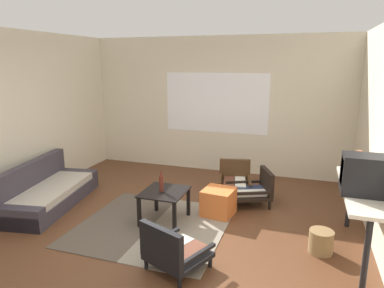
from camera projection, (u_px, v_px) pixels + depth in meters
The scene contains 15 objects.
ground_plane at pixel (155, 237), 4.44m from camera, with size 7.80×7.80×0.00m, color #56331E.
far_wall_with_window at pixel (217, 105), 6.95m from camera, with size 5.60×0.13×2.70m.
side_wall_left at pixel (1, 119), 5.23m from camera, with size 0.12×6.60×2.70m, color beige.
area_rug at pixel (152, 225), 4.75m from camera, with size 1.96×1.90×0.01m.
couch at pixel (46, 192), 5.41m from camera, with size 1.07×1.95×0.68m.
coffee_table at pixel (164, 197), 4.80m from camera, with size 0.59×0.64×0.45m.
armchair_by_window at pixel (235, 179), 5.84m from camera, with size 0.64×0.68×0.56m.
armchair_striped_foreground at pixel (173, 251), 3.67m from camera, with size 0.76×0.76×0.57m.
armchair_corner at pixel (254, 189), 5.43m from camera, with size 0.80×0.75×0.56m.
ottoman_orange at pixel (219, 202), 5.06m from camera, with size 0.43×0.43×0.39m, color #D1662D.
console_shelf at pixel (360, 196), 3.89m from camera, with size 0.39×1.61×0.82m.
crt_television at pixel (365, 175), 3.64m from camera, with size 0.47×0.33×0.42m.
clay_vase at pixel (357, 167), 4.19m from camera, with size 0.18×0.18×0.34m.
glass_bottle at pixel (161, 183), 4.76m from camera, with size 0.06×0.06×0.28m.
wicker_basket at pixel (321, 242), 4.06m from camera, with size 0.28×0.28×0.28m, color olive.
Camera 1 is at (1.73, -3.68, 2.19)m, focal length 32.28 mm.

